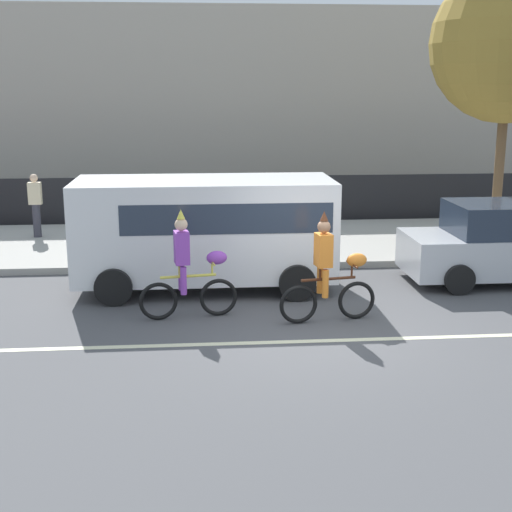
# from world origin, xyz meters

# --- Properties ---
(ground_plane) EXTENTS (80.00, 80.00, 0.00)m
(ground_plane) POSITION_xyz_m (0.00, 0.00, 0.00)
(ground_plane) COLOR #4C4C4F
(road_centre_line) EXTENTS (36.00, 0.14, 0.01)m
(road_centre_line) POSITION_xyz_m (0.00, -0.50, 0.00)
(road_centre_line) COLOR beige
(road_centre_line) RESTS_ON ground
(sidewalk_curb) EXTENTS (60.00, 5.00, 0.15)m
(sidewalk_curb) POSITION_xyz_m (0.00, 6.50, 0.07)
(sidewalk_curb) COLOR #9E9B93
(sidewalk_curb) RESTS_ON ground
(fence_line) EXTENTS (40.00, 0.08, 1.40)m
(fence_line) POSITION_xyz_m (0.00, 9.40, 0.70)
(fence_line) COLOR black
(fence_line) RESTS_ON ground
(building_backdrop) EXTENTS (28.00, 8.00, 6.62)m
(building_backdrop) POSITION_xyz_m (-3.52, 18.00, 3.31)
(building_backdrop) COLOR #B2A899
(building_backdrop) RESTS_ON ground
(parade_cyclist_purple) EXTENTS (1.71, 0.52, 1.92)m
(parade_cyclist_purple) POSITION_xyz_m (-2.19, 0.86, 0.84)
(parade_cyclist_purple) COLOR black
(parade_cyclist_purple) RESTS_ON ground
(parade_cyclist_orange) EXTENTS (1.71, 0.52, 1.92)m
(parade_cyclist_orange) POSITION_xyz_m (0.19, 0.47, 0.84)
(parade_cyclist_orange) COLOR black
(parade_cyclist_orange) RESTS_ON ground
(parked_van_white) EXTENTS (5.00, 2.22, 2.18)m
(parked_van_white) POSITION_xyz_m (-1.81, 2.70, 1.28)
(parked_van_white) COLOR white
(parked_van_white) RESTS_ON ground
(parked_car_silver) EXTENTS (4.10, 1.92, 1.64)m
(parked_car_silver) POSITION_xyz_m (4.24, 2.70, 0.78)
(parked_car_silver) COLOR #B7BABF
(parked_car_silver) RESTS_ON ground
(street_tree_near_lamp) EXTENTS (3.79, 3.79, 6.66)m
(street_tree_near_lamp) POSITION_xyz_m (5.55, 6.20, 4.91)
(street_tree_near_lamp) COLOR brown
(street_tree_near_lamp) RESTS_ON sidewalk_curb
(pedestrian_onlooker) EXTENTS (0.32, 0.20, 1.62)m
(pedestrian_onlooker) POSITION_xyz_m (-6.11, 7.32, 1.01)
(pedestrian_onlooker) COLOR #33333D
(pedestrian_onlooker) RESTS_ON sidewalk_curb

